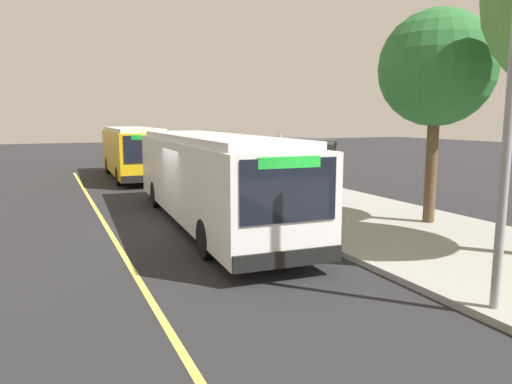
% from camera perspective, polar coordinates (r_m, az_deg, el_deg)
% --- Properties ---
extents(ground_plane, '(120.00, 120.00, 0.00)m').
position_cam_1_polar(ground_plane, '(15.74, -9.05, -4.05)').
color(ground_plane, '#232326').
extents(sidewalk_curb, '(44.00, 6.40, 0.15)m').
position_cam_1_polar(sidewalk_curb, '(18.16, 9.56, -2.11)').
color(sidewalk_curb, gray).
rests_on(sidewalk_curb, ground_plane).
extents(lane_stripe_center, '(36.00, 0.14, 0.01)m').
position_cam_1_polar(lane_stripe_center, '(15.34, -17.04, -4.65)').
color(lane_stripe_center, '#E0D64C').
rests_on(lane_stripe_center, ground_plane).
extents(transit_bus_main, '(12.62, 3.20, 2.95)m').
position_cam_1_polar(transit_bus_main, '(15.72, -5.61, 1.99)').
color(transit_bus_main, white).
rests_on(transit_bus_main, ground_plane).
extents(transit_bus_second, '(10.43, 2.93, 2.95)m').
position_cam_1_polar(transit_bus_second, '(29.14, -14.54, 4.82)').
color(transit_bus_second, gold).
rests_on(transit_bus_second, ground_plane).
extents(bus_shelter, '(2.90, 1.60, 2.48)m').
position_cam_1_polar(bus_shelter, '(20.44, 6.02, 4.37)').
color(bus_shelter, '#333338').
rests_on(bus_shelter, sidewalk_curb).
extents(waiting_bench, '(1.60, 0.48, 0.95)m').
position_cam_1_polar(waiting_bench, '(20.32, 6.23, 0.69)').
color(waiting_bench, brown).
rests_on(waiting_bench, sidewalk_curb).
extents(route_sign_post, '(0.44, 0.08, 2.80)m').
position_cam_1_polar(route_sign_post, '(16.92, 2.69, 3.65)').
color(route_sign_post, '#333338').
rests_on(route_sign_post, sidewalk_curb).
extents(pedestrian_commuter, '(0.24, 0.40, 1.69)m').
position_cam_1_polar(pedestrian_commuter, '(19.35, -0.02, 1.79)').
color(pedestrian_commuter, '#282D47').
rests_on(pedestrian_commuter, sidewalk_curb).
extents(street_tree_near_shelter, '(3.58, 3.58, 6.64)m').
position_cam_1_polar(street_tree_near_shelter, '(16.22, 20.77, 13.56)').
color(street_tree_near_shelter, brown).
rests_on(street_tree_near_shelter, sidewalk_curb).
extents(utility_pole, '(0.16, 0.16, 6.40)m').
position_cam_1_polar(utility_pole, '(9.05, 27.94, 7.10)').
color(utility_pole, gray).
rests_on(utility_pole, sidewalk_curb).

